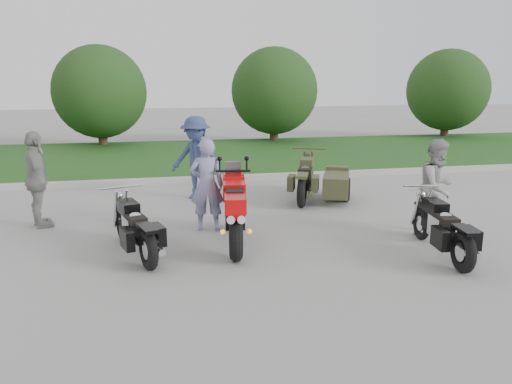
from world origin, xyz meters
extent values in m
plane|color=#969791|center=(0.00, 0.00, 0.00)|extent=(80.00, 80.00, 0.00)
cube|color=#A7A59E|center=(0.00, 6.00, 0.07)|extent=(60.00, 0.30, 0.15)
cube|color=#2B5D1F|center=(0.00, 10.15, 0.07)|extent=(60.00, 8.00, 0.14)
cylinder|color=#3F2B1C|center=(-3.00, 13.50, 0.60)|extent=(0.36, 0.36, 1.20)
sphere|color=#1F3A15|center=(-3.00, 13.50, 2.20)|extent=(3.60, 3.60, 3.60)
cylinder|color=#3F2B1C|center=(4.00, 13.50, 0.60)|extent=(0.36, 0.36, 1.20)
sphere|color=#1F3A15|center=(4.00, 13.50, 2.20)|extent=(3.60, 3.60, 3.60)
cylinder|color=#3F2B1C|center=(12.00, 13.50, 0.60)|extent=(0.36, 0.36, 1.20)
sphere|color=#1F3A15|center=(12.00, 13.50, 2.20)|extent=(3.60, 3.60, 3.60)
torus|color=black|center=(0.16, -0.01, 0.34)|extent=(0.30, 0.70, 0.68)
torus|color=black|center=(0.38, 1.57, 0.33)|extent=(0.22, 0.67, 0.66)
cube|color=black|center=(0.26, 0.73, 0.60)|extent=(0.44, 1.02, 0.38)
cube|color=#BE0709|center=(0.30, 0.98, 0.90)|extent=(0.45, 0.65, 0.29)
cube|color=#BE0709|center=(0.20, 0.24, 0.86)|extent=(0.41, 0.64, 0.24)
cube|color=black|center=(0.24, 0.58, 0.94)|extent=(0.33, 0.42, 0.11)
cube|color=#BE0709|center=(0.35, 1.38, 0.86)|extent=(0.43, 0.48, 0.44)
cylinder|color=silver|center=(0.08, -0.06, 0.68)|extent=(0.19, 0.52, 0.24)
cylinder|color=silver|center=(0.23, -0.08, 0.68)|extent=(0.19, 0.52, 0.24)
torus|color=black|center=(-1.13, -0.10, 0.31)|extent=(0.33, 0.64, 0.62)
torus|color=black|center=(-1.58, 1.33, 0.29)|extent=(0.28, 0.59, 0.58)
cube|color=black|center=(-1.36, 0.61, 0.38)|extent=(0.51, 1.10, 0.13)
cube|color=silver|center=(-1.36, 0.61, 0.45)|extent=(0.38, 0.47, 0.32)
cube|color=black|center=(-1.44, 0.87, 0.71)|extent=(0.39, 0.55, 0.20)
cube|color=black|center=(-1.32, 0.48, 0.62)|extent=(0.38, 0.51, 0.11)
cube|color=black|center=(-1.13, -0.10, 0.64)|extent=(0.34, 0.54, 0.05)
cylinder|color=silver|center=(-1.11, 0.36, 0.25)|extent=(0.38, 0.98, 0.09)
torus|color=black|center=(3.28, -1.10, 0.31)|extent=(0.23, 0.64, 0.62)
torus|color=black|center=(3.47, 0.39, 0.29)|extent=(0.18, 0.59, 0.58)
cube|color=black|center=(3.37, -0.35, 0.38)|extent=(0.34, 1.11, 0.13)
cube|color=silver|center=(3.37, -0.35, 0.46)|extent=(0.32, 0.44, 0.32)
cube|color=black|center=(3.41, -0.08, 0.71)|extent=(0.32, 0.53, 0.20)
cube|color=black|center=(3.36, -0.49, 0.62)|extent=(0.31, 0.49, 0.11)
cube|color=black|center=(3.28, -1.10, 0.64)|extent=(0.26, 0.52, 0.05)
cylinder|color=silver|center=(3.50, -0.69, 0.26)|extent=(0.22, 1.01, 0.09)
torus|color=black|center=(2.07, 2.89, 0.34)|extent=(0.42, 0.70, 0.69)
torus|color=black|center=(2.69, 4.43, 0.32)|extent=(0.35, 0.65, 0.65)
cube|color=black|center=(2.38, 3.66, 0.42)|extent=(0.66, 1.21, 0.14)
cube|color=#3D4126|center=(2.38, 3.66, 0.51)|extent=(0.45, 0.54, 0.35)
cube|color=#3D4126|center=(2.49, 3.94, 0.79)|extent=(0.47, 0.62, 0.22)
cube|color=black|center=(2.32, 3.52, 0.69)|extent=(0.45, 0.57, 0.12)
cube|color=#3D4126|center=(2.07, 2.89, 0.71)|extent=(0.41, 0.60, 0.06)
cylinder|color=#3D4126|center=(2.42, 3.27, 0.28)|extent=(0.51, 1.07, 0.10)
cube|color=#3D4126|center=(3.00, 3.30, 0.40)|extent=(1.01, 1.43, 0.45)
torus|color=black|center=(3.23, 3.21, 0.28)|extent=(0.32, 0.57, 0.57)
imported|color=#8588B6|center=(-0.09, 1.70, 0.85)|extent=(0.66, 0.48, 1.69)
imported|color=#979791|center=(3.87, 0.65, 0.85)|extent=(1.02, 0.93, 1.71)
imported|color=navy|center=(-0.06, 4.18, 0.95)|extent=(1.41, 1.26, 1.90)
imported|color=gray|center=(-3.14, 2.51, 0.90)|extent=(0.79, 1.14, 1.80)
camera|label=1|loc=(-0.97, -7.12, 2.74)|focal=35.00mm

